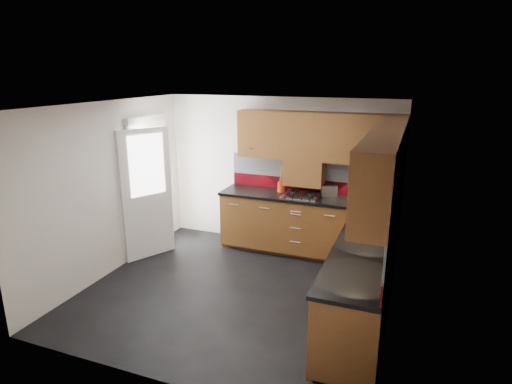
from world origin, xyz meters
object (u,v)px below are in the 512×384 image
at_px(food_processor, 379,214).
at_px(toaster, 329,190).
at_px(utensil_pot, 282,185).
at_px(gas_hob, 301,195).

bearing_deg(food_processor, toaster, 127.63).
distance_m(toaster, food_processor, 1.37).
height_order(utensil_pot, food_processor, utensil_pot).
relative_size(toaster, food_processor, 0.83).
relative_size(gas_hob, toaster, 2.01).
distance_m(utensil_pot, food_processor, 1.90).
bearing_deg(utensil_pot, toaster, 2.55).
bearing_deg(gas_hob, toaster, 25.61).
height_order(utensil_pot, toaster, utensil_pot).
bearing_deg(utensil_pot, food_processor, -33.61).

